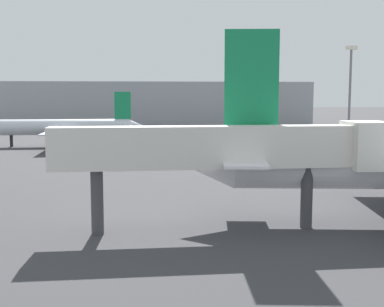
% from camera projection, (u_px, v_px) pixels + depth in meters
% --- Properties ---
extents(airplane_far_left, '(26.73, 22.46, 8.31)m').
position_uv_depth(airplane_far_left, '(59.00, 127.00, 76.87)').
color(airplane_far_left, silver).
rests_on(airplane_far_left, ground_plane).
extents(jet_bridge, '(19.67, 2.84, 6.28)m').
position_uv_depth(jet_bridge, '(240.00, 149.00, 29.02)').
color(jet_bridge, silver).
rests_on(jet_bridge, ground_plane).
extents(light_mast_right, '(2.40, 0.50, 18.04)m').
position_uv_depth(light_mast_right, '(350.00, 83.00, 106.45)').
color(light_mast_right, slate).
rests_on(light_mast_right, ground_plane).
extents(terminal_building, '(83.89, 23.44, 11.20)m').
position_uv_depth(terminal_building, '(153.00, 103.00, 140.75)').
color(terminal_building, '#999EA3').
rests_on(terminal_building, ground_plane).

